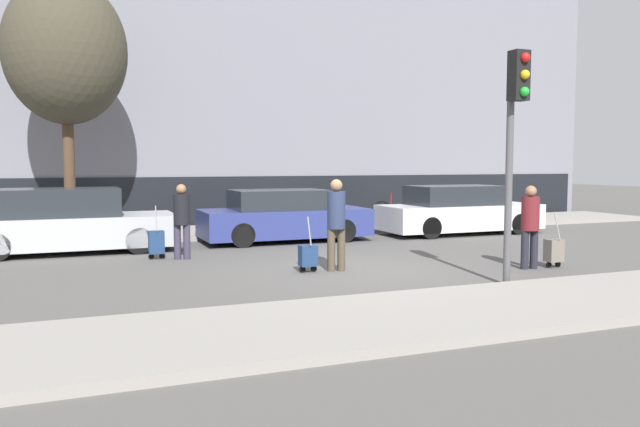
{
  "coord_description": "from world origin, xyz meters",
  "views": [
    {
      "loc": [
        -4.98,
        -10.69,
        2.05
      ],
      "look_at": [
        -0.03,
        1.8,
        0.95
      ],
      "focal_mm": 35.0,
      "sensor_mm": 36.0,
      "label": 1
    }
  ],
  "objects_px": {
    "parked_car_0": "(67,223)",
    "bare_tree_near_crossing": "(65,52)",
    "pedestrian_center": "(336,219)",
    "pedestrian_right": "(530,222)",
    "parked_car_2": "(458,211)",
    "trolley_right": "(554,251)",
    "parked_bicycle": "(396,211)",
    "pedestrian_left": "(182,217)",
    "trolley_center": "(308,256)",
    "traffic_light": "(515,120)",
    "parked_car_1": "(283,217)",
    "trolley_left": "(156,242)"
  },
  "relations": [
    {
      "from": "pedestrian_left",
      "to": "parked_bicycle",
      "type": "relative_size",
      "value": 0.9
    },
    {
      "from": "parked_car_2",
      "to": "bare_tree_near_crossing",
      "type": "xyz_separation_m",
      "value": [
        -10.38,
        2.05,
        4.18
      ]
    },
    {
      "from": "trolley_left",
      "to": "trolley_center",
      "type": "relative_size",
      "value": 1.09
    },
    {
      "from": "pedestrian_right",
      "to": "parked_bicycle",
      "type": "xyz_separation_m",
      "value": [
        1.55,
        8.19,
        -0.42
      ]
    },
    {
      "from": "parked_car_0",
      "to": "trolley_center",
      "type": "relative_size",
      "value": 4.42
    },
    {
      "from": "parked_car_0",
      "to": "parked_car_1",
      "type": "distance_m",
      "value": 5.22
    },
    {
      "from": "parked_car_1",
      "to": "pedestrian_left",
      "type": "distance_m",
      "value": 3.64
    },
    {
      "from": "parked_car_2",
      "to": "trolley_center",
      "type": "bearing_deg",
      "value": -145.21
    },
    {
      "from": "parked_car_1",
      "to": "traffic_light",
      "type": "height_order",
      "value": "traffic_light"
    },
    {
      "from": "parked_car_1",
      "to": "trolley_left",
      "type": "xyz_separation_m",
      "value": [
        -3.46,
        -1.9,
        -0.28
      ]
    },
    {
      "from": "parked_car_0",
      "to": "pedestrian_center",
      "type": "height_order",
      "value": "pedestrian_center"
    },
    {
      "from": "trolley_center",
      "to": "bare_tree_near_crossing",
      "type": "height_order",
      "value": "bare_tree_near_crossing"
    },
    {
      "from": "parked_bicycle",
      "to": "pedestrian_left",
      "type": "bearing_deg",
      "value": -149.28
    },
    {
      "from": "trolley_center",
      "to": "pedestrian_left",
      "type": "bearing_deg",
      "value": 128.13
    },
    {
      "from": "parked_car_0",
      "to": "bare_tree_near_crossing",
      "type": "height_order",
      "value": "bare_tree_near_crossing"
    },
    {
      "from": "trolley_center",
      "to": "pedestrian_right",
      "type": "distance_m",
      "value": 4.32
    },
    {
      "from": "pedestrian_center",
      "to": "traffic_light",
      "type": "relative_size",
      "value": 0.45
    },
    {
      "from": "bare_tree_near_crossing",
      "to": "parked_car_0",
      "type": "bearing_deg",
      "value": -91.98
    },
    {
      "from": "parked_car_1",
      "to": "pedestrian_left",
      "type": "xyz_separation_m",
      "value": [
        -2.95,
        -2.12,
        0.26
      ]
    },
    {
      "from": "trolley_left",
      "to": "traffic_light",
      "type": "bearing_deg",
      "value": -45.28
    },
    {
      "from": "parked_car_1",
      "to": "trolley_right",
      "type": "relative_size",
      "value": 3.94
    },
    {
      "from": "trolley_left",
      "to": "pedestrian_center",
      "type": "height_order",
      "value": "pedestrian_center"
    },
    {
      "from": "pedestrian_center",
      "to": "pedestrian_right",
      "type": "relative_size",
      "value": 1.08
    },
    {
      "from": "trolley_center",
      "to": "traffic_light",
      "type": "xyz_separation_m",
      "value": [
        2.67,
        -2.48,
        2.42
      ]
    },
    {
      "from": "parked_car_0",
      "to": "pedestrian_left",
      "type": "xyz_separation_m",
      "value": [
        2.27,
        -1.94,
        0.22
      ]
    },
    {
      "from": "trolley_right",
      "to": "traffic_light",
      "type": "xyz_separation_m",
      "value": [
        -1.98,
        -1.2,
        2.4
      ]
    },
    {
      "from": "pedestrian_right",
      "to": "trolley_center",
      "type": "bearing_deg",
      "value": -11.05
    },
    {
      "from": "parked_bicycle",
      "to": "bare_tree_near_crossing",
      "type": "bearing_deg",
      "value": -176.61
    },
    {
      "from": "parked_bicycle",
      "to": "pedestrian_center",
      "type": "bearing_deg",
      "value": -125.96
    },
    {
      "from": "parked_car_0",
      "to": "bare_tree_near_crossing",
      "type": "bearing_deg",
      "value": 88.02
    },
    {
      "from": "pedestrian_right",
      "to": "bare_tree_near_crossing",
      "type": "bearing_deg",
      "value": -37.21
    },
    {
      "from": "parked_bicycle",
      "to": "parked_car_1",
      "type": "bearing_deg",
      "value": -152.72
    },
    {
      "from": "pedestrian_left",
      "to": "trolley_right",
      "type": "bearing_deg",
      "value": -6.72
    },
    {
      "from": "parked_car_2",
      "to": "pedestrian_right",
      "type": "distance_m",
      "value": 5.97
    },
    {
      "from": "traffic_light",
      "to": "trolley_center",
      "type": "bearing_deg",
      "value": 137.09
    },
    {
      "from": "trolley_left",
      "to": "traffic_light",
      "type": "height_order",
      "value": "traffic_light"
    },
    {
      "from": "parked_car_0",
      "to": "traffic_light",
      "type": "relative_size",
      "value": 1.2
    },
    {
      "from": "parked_car_1",
      "to": "trolley_center",
      "type": "relative_size",
      "value": 4.13
    },
    {
      "from": "parked_car_2",
      "to": "pedestrian_right",
      "type": "height_order",
      "value": "pedestrian_right"
    },
    {
      "from": "trolley_left",
      "to": "pedestrian_center",
      "type": "distance_m",
      "value": 4.1
    },
    {
      "from": "trolley_left",
      "to": "pedestrian_left",
      "type": "bearing_deg",
      "value": -22.83
    },
    {
      "from": "parked_car_2",
      "to": "trolley_right",
      "type": "distance_m",
      "value": 5.85
    },
    {
      "from": "pedestrian_right",
      "to": "parked_bicycle",
      "type": "relative_size",
      "value": 0.91
    },
    {
      "from": "parked_car_0",
      "to": "trolley_left",
      "type": "bearing_deg",
      "value": -44.44
    },
    {
      "from": "trolley_left",
      "to": "trolley_right",
      "type": "relative_size",
      "value": 1.04
    },
    {
      "from": "pedestrian_left",
      "to": "trolley_right",
      "type": "xyz_separation_m",
      "value": [
        6.58,
        -3.74,
        -0.57
      ]
    },
    {
      "from": "parked_car_0",
      "to": "traffic_light",
      "type": "bearing_deg",
      "value": -45.06
    },
    {
      "from": "parked_car_2",
      "to": "pedestrian_center",
      "type": "distance_m",
      "value": 7.21
    },
    {
      "from": "trolley_center",
      "to": "trolley_left",
      "type": "bearing_deg",
      "value": 132.35
    },
    {
      "from": "parked_bicycle",
      "to": "bare_tree_near_crossing",
      "type": "distance_m",
      "value": 10.71
    }
  ]
}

